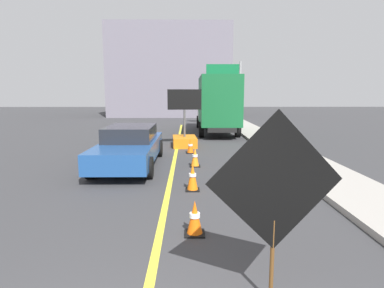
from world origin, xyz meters
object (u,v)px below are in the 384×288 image
(arrow_board_trailer, at_px, (185,136))
(traffic_cone_far_lane, at_px, (195,157))
(box_truck, at_px, (217,103))
(highway_guide_sign, at_px, (230,82))
(pickup_car, at_px, (130,146))
(traffic_cone_mid_lane, at_px, (193,177))
(traffic_cone_curbside, at_px, (190,146))
(traffic_cone_near_sign, at_px, (195,218))
(roadwork_sign, at_px, (275,185))

(arrow_board_trailer, relative_size, traffic_cone_far_lane, 4.00)
(box_truck, height_order, traffic_cone_far_lane, box_truck)
(highway_guide_sign, bearing_deg, traffic_cone_far_lane, -101.79)
(box_truck, bearing_deg, pickup_car, -112.16)
(highway_guide_sign, xyz_separation_m, traffic_cone_mid_lane, (-3.26, -17.78, -3.06))
(pickup_car, relative_size, highway_guide_sign, 1.04)
(highway_guide_sign, distance_m, traffic_cone_far_lane, 15.64)
(traffic_cone_mid_lane, height_order, traffic_cone_curbside, traffic_cone_mid_lane)
(arrow_board_trailer, xyz_separation_m, traffic_cone_mid_lane, (0.28, -7.19, -0.12))
(traffic_cone_curbside, bearing_deg, traffic_cone_far_lane, -86.85)
(traffic_cone_near_sign, relative_size, traffic_cone_far_lane, 0.93)
(traffic_cone_mid_lane, bearing_deg, traffic_cone_far_lane, 87.43)
(box_truck, relative_size, traffic_cone_near_sign, 12.65)
(arrow_board_trailer, xyz_separation_m, box_truck, (2.00, 5.25, 1.40))
(arrow_board_trailer, relative_size, traffic_cone_near_sign, 4.30)
(roadwork_sign, height_order, traffic_cone_near_sign, roadwork_sign)
(pickup_car, relative_size, traffic_cone_curbside, 8.47)
(highway_guide_sign, distance_m, traffic_cone_mid_lane, 18.34)
(traffic_cone_near_sign, bearing_deg, roadwork_sign, -65.51)
(traffic_cone_far_lane, bearing_deg, arrow_board_trailer, 95.22)
(arrow_board_trailer, distance_m, highway_guide_sign, 11.55)
(pickup_car, height_order, traffic_cone_mid_lane, pickup_car)
(roadwork_sign, xyz_separation_m, traffic_cone_mid_lane, (-0.87, 4.57, -1.11))
(arrow_board_trailer, relative_size, highway_guide_sign, 0.54)
(traffic_cone_mid_lane, relative_size, traffic_cone_curbside, 1.19)
(traffic_cone_far_lane, bearing_deg, traffic_cone_mid_lane, -92.57)
(arrow_board_trailer, bearing_deg, roadwork_sign, -84.40)
(arrow_board_trailer, relative_size, traffic_cone_mid_lane, 3.70)
(arrow_board_trailer, distance_m, traffic_cone_far_lane, 4.43)
(highway_guide_sign, height_order, traffic_cone_far_lane, highway_guide_sign)
(arrow_board_trailer, xyz_separation_m, traffic_cone_curbside, (0.26, -1.88, -0.18))
(traffic_cone_far_lane, xyz_separation_m, traffic_cone_curbside, (-0.14, 2.53, -0.03))
(pickup_car, bearing_deg, box_truck, 67.84)
(box_truck, bearing_deg, traffic_cone_curbside, -103.71)
(box_truck, height_order, pickup_car, box_truck)
(roadwork_sign, distance_m, traffic_cone_near_sign, 2.41)
(traffic_cone_near_sign, height_order, traffic_cone_curbside, traffic_cone_near_sign)
(box_truck, distance_m, pickup_car, 10.31)
(arrow_board_trailer, height_order, box_truck, box_truck)
(pickup_car, relative_size, traffic_cone_far_lane, 7.67)
(box_truck, relative_size, traffic_cone_curbside, 13.00)
(highway_guide_sign, xyz_separation_m, traffic_cone_far_lane, (-3.13, -15.01, -3.09))
(pickup_car, xyz_separation_m, highway_guide_sign, (5.40, 14.83, 2.72))
(box_truck, xyz_separation_m, highway_guide_sign, (1.53, 5.35, 1.54))
(pickup_car, bearing_deg, highway_guide_sign, 70.01)
(roadwork_sign, height_order, traffic_cone_curbside, roadwork_sign)
(box_truck, height_order, traffic_cone_near_sign, box_truck)
(roadwork_sign, bearing_deg, box_truck, 87.14)
(roadwork_sign, bearing_deg, traffic_cone_mid_lane, 100.83)
(arrow_board_trailer, bearing_deg, highway_guide_sign, 71.54)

